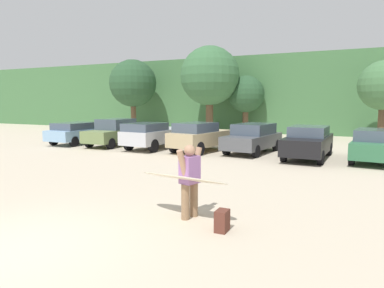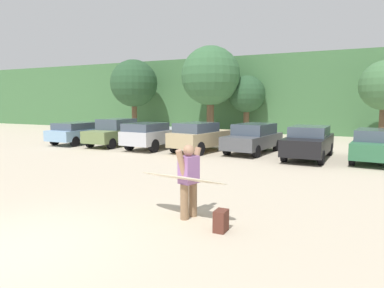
# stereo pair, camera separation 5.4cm
# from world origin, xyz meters

# --- Properties ---
(ground_plane) EXTENTS (120.00, 120.00, 0.00)m
(ground_plane) POSITION_xyz_m (0.00, 0.00, 0.00)
(ground_plane) COLOR beige
(hillside_ridge) EXTENTS (108.00, 12.00, 6.69)m
(hillside_ridge) POSITION_xyz_m (0.00, 31.29, 3.34)
(hillside_ridge) COLOR #427042
(hillside_ridge) RESTS_ON ground_plane
(tree_far_left) EXTENTS (4.28, 4.28, 6.54)m
(tree_far_left) POSITION_xyz_m (-12.83, 22.46, 4.37)
(tree_far_left) COLOR brown
(tree_far_left) RESTS_ON ground_plane
(tree_center_left) EXTENTS (4.83, 4.83, 7.24)m
(tree_center_left) POSITION_xyz_m (-5.27, 22.48, 4.80)
(tree_center_left) COLOR brown
(tree_center_left) RESTS_ON ground_plane
(tree_far_right) EXTENTS (3.08, 3.08, 4.89)m
(tree_far_right) POSITION_xyz_m (-2.68, 24.14, 3.31)
(tree_far_right) COLOR brown
(tree_far_right) RESTS_ON ground_plane
(parked_car_sky_blue) EXTENTS (1.93, 4.40, 1.39)m
(parked_car_sky_blue) POSITION_xyz_m (-10.49, 12.93, 0.75)
(parked_car_sky_blue) COLOR #84ADD1
(parked_car_sky_blue) RESTS_ON ground_plane
(parked_car_olive_green) EXTENTS (1.81, 4.09, 1.65)m
(parked_car_olive_green) POSITION_xyz_m (-7.76, 13.08, 0.84)
(parked_car_olive_green) COLOR #6B7F4C
(parked_car_olive_green) RESTS_ON ground_plane
(parked_car_silver) EXTENTS (2.18, 4.82, 1.53)m
(parked_car_silver) POSITION_xyz_m (-4.80, 12.94, 0.82)
(parked_car_silver) COLOR silver
(parked_car_silver) RESTS_ON ground_plane
(parked_car_tan) EXTENTS (2.44, 4.22, 1.59)m
(parked_car_tan) POSITION_xyz_m (-1.95, 12.88, 0.85)
(parked_car_tan) COLOR tan
(parked_car_tan) RESTS_ON ground_plane
(parked_car_dark_gray) EXTENTS (2.34, 4.52, 1.54)m
(parked_car_dark_gray) POSITION_xyz_m (0.75, 13.72, 0.81)
(parked_car_dark_gray) COLOR #4C4F54
(parked_car_dark_gray) RESTS_ON ground_plane
(parked_car_black) EXTENTS (1.99, 4.64, 1.54)m
(parked_car_black) POSITION_xyz_m (3.63, 13.00, 0.80)
(parked_car_black) COLOR black
(parked_car_black) RESTS_ON ground_plane
(parked_car_forest_green) EXTENTS (2.20, 4.17, 1.48)m
(parked_car_forest_green) POSITION_xyz_m (6.46, 13.11, 0.78)
(parked_car_forest_green) COLOR #2D6642
(parked_car_forest_green) RESTS_ON ground_plane
(person_adult) EXTENTS (0.42, 0.81, 1.71)m
(person_adult) POSITION_xyz_m (2.13, 2.99, 0.96)
(person_adult) COLOR #8C6B4C
(person_adult) RESTS_ON ground_plane
(surfboard_cream) EXTENTS (2.34, 0.90, 0.26)m
(surfboard_cream) POSITION_xyz_m (2.02, 2.87, 0.95)
(surfboard_cream) COLOR beige
(backpack_dropped) EXTENTS (0.24, 0.34, 0.45)m
(backpack_dropped) POSITION_xyz_m (3.10, 2.51, 0.22)
(backpack_dropped) COLOR #592D23
(backpack_dropped) RESTS_ON ground_plane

